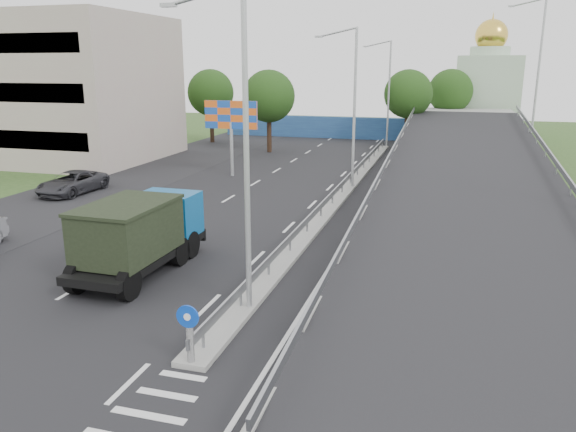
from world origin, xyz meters
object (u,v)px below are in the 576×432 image
(lamp_post_near, at_px, (240,137))
(church, at_px, (487,89))
(sign_bollard, at_px, (189,333))
(billboard, at_px, (231,119))
(dump_truck, at_px, (140,232))
(lamp_post_mid, at_px, (352,100))
(parked_car_c, at_px, (72,183))
(lamp_post_far, at_px, (387,88))

(lamp_post_near, bearing_deg, church, 79.62)
(sign_bollard, bearing_deg, billboard, 109.21)
(lamp_post_near, bearing_deg, sign_bollard, -91.64)
(dump_truck, bearing_deg, lamp_post_mid, 74.64)
(billboard, bearing_deg, parked_car_c, -132.75)
(sign_bollard, height_order, lamp_post_mid, lamp_post_mid)
(lamp_post_near, relative_size, dump_truck, 1.47)
(lamp_post_far, bearing_deg, lamp_post_near, -90.00)
(lamp_post_far, bearing_deg, lamp_post_mid, -90.00)
(billboard, xyz_separation_m, parked_car_c, (-7.66, -8.29, -3.48))
(sign_bollard, distance_m, lamp_post_far, 44.08)
(lamp_post_mid, height_order, dump_truck, lamp_post_mid)
(sign_bollard, bearing_deg, dump_truck, 129.13)
(lamp_post_near, height_order, lamp_post_far, same)
(lamp_post_mid, bearing_deg, parked_car_c, -159.45)
(lamp_post_mid, height_order, lamp_post_far, same)
(dump_truck, distance_m, parked_car_c, 16.19)
(sign_bollard, height_order, parked_car_c, sign_bollard)
(parked_car_c, bearing_deg, lamp_post_mid, 22.77)
(billboard, height_order, parked_car_c, billboard)
(sign_bollard, xyz_separation_m, parked_car_c, (-16.66, 17.54, -0.33))
(lamp_post_far, relative_size, billboard, 1.83)
(lamp_post_near, xyz_separation_m, parked_car_c, (-16.77, 13.71, -5.10))
(sign_bollard, distance_m, church, 58.84)
(dump_truck, bearing_deg, sign_bollard, -49.75)
(lamp_post_mid, height_order, parked_car_c, lamp_post_mid)
(lamp_post_far, relative_size, church, 0.73)
(sign_bollard, distance_m, billboard, 27.53)
(lamp_post_mid, relative_size, church, 0.73)
(lamp_post_near, bearing_deg, dump_truck, 154.96)
(sign_bollard, relative_size, lamp_post_mid, 0.17)
(lamp_post_far, height_order, parked_car_c, lamp_post_far)
(lamp_post_mid, distance_m, parked_car_c, 18.62)
(lamp_post_near, height_order, dump_truck, lamp_post_near)
(sign_bollard, relative_size, billboard, 0.30)
(parked_car_c, bearing_deg, dump_truck, -42.06)
(lamp_post_mid, height_order, billboard, lamp_post_mid)
(sign_bollard, relative_size, lamp_post_near, 0.17)
(lamp_post_far, distance_m, parked_car_c, 31.59)
(lamp_post_near, xyz_separation_m, lamp_post_mid, (0.00, 20.00, 0.00))
(lamp_post_mid, height_order, church, church)
(lamp_post_mid, bearing_deg, lamp_post_near, -90.00)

